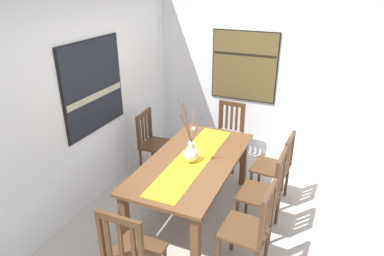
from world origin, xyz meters
The scene contains 14 objects.
ground_plane centered at (0.00, 0.00, -0.01)m, with size 6.40×6.40×0.03m, color #B2A89E.
wall_back centered at (0.00, 1.86, 1.35)m, with size 6.40×0.12×2.70m, color silver.
wall_side centered at (1.86, 0.00, 1.35)m, with size 0.12×6.40×2.70m, color silver.
dining_table centered at (0.04, 0.55, 0.62)m, with size 1.83×0.93×0.73m.
table_runner centered at (0.04, 0.55, 0.73)m, with size 1.68×0.36×0.01m, color gold.
centerpiece_vase centered at (0.00, 0.54, 0.84)m, with size 0.29×0.29×0.71m.
chair_0 centered at (-1.26, 0.54, 0.51)m, with size 0.43×0.43×1.00m.
chair_1 centered at (0.66, -0.28, 0.49)m, with size 0.45×0.45×0.92m.
chair_2 centered at (1.33, 0.53, 0.50)m, with size 0.44×0.44×0.94m.
chair_3 centered at (0.05, -0.29, 0.51)m, with size 0.44×0.44×1.00m.
chair_4 centered at (0.65, 1.39, 0.49)m, with size 0.44×0.44×0.93m.
chair_5 centered at (-0.56, -0.29, 0.50)m, with size 0.45×0.45×0.97m.
painting_on_back_wall centered at (0.02, 1.79, 1.44)m, with size 1.04×0.05×1.07m.
painting_on_side_wall centered at (1.79, 0.47, 1.40)m, with size 0.05×0.98×1.02m.
Camera 1 is at (-3.03, -0.76, 2.62)m, focal length 31.88 mm.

